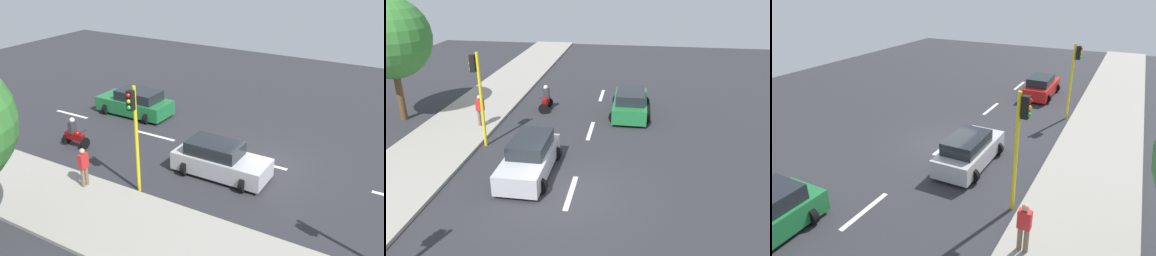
# 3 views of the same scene
# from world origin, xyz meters

# --- Properties ---
(ground_plane) EXTENTS (40.00, 60.00, 0.10)m
(ground_plane) POSITION_xyz_m (0.00, 0.00, -0.05)
(ground_plane) COLOR #2D2D33
(sidewalk) EXTENTS (4.00, 60.00, 0.15)m
(sidewalk) POSITION_xyz_m (7.00, 0.00, 0.07)
(sidewalk) COLOR #9E998E
(sidewalk) RESTS_ON ground
(lane_stripe_far_north) EXTENTS (0.20, 2.40, 0.01)m
(lane_stripe_far_north) POSITION_xyz_m (0.00, -12.00, 0.01)
(lane_stripe_far_north) COLOR white
(lane_stripe_far_north) RESTS_ON ground
(lane_stripe_north) EXTENTS (0.20, 2.40, 0.01)m
(lane_stripe_north) POSITION_xyz_m (0.00, -6.00, 0.01)
(lane_stripe_north) COLOR white
(lane_stripe_north) RESTS_ON ground
(lane_stripe_mid) EXTENTS (0.20, 2.40, 0.01)m
(lane_stripe_mid) POSITION_xyz_m (0.00, 0.00, 0.01)
(lane_stripe_mid) COLOR white
(lane_stripe_mid) RESTS_ON ground
(car_silver) EXTENTS (2.14, 4.17, 1.52)m
(car_silver) POSITION_xyz_m (1.92, -1.23, 0.71)
(car_silver) COLOR #B7B7BC
(car_silver) RESTS_ON ground
(car_green) EXTENTS (2.26, 4.44, 1.52)m
(car_green) POSITION_xyz_m (-1.95, -8.74, 0.71)
(car_green) COLOR #1E7238
(car_green) RESTS_ON ground
(motorcycle) EXTENTS (0.60, 1.30, 1.53)m
(motorcycle) POSITION_xyz_m (3.03, -8.70, 0.64)
(motorcycle) COLOR black
(motorcycle) RESTS_ON ground
(pedestrian_near_signal) EXTENTS (0.40, 0.24, 1.69)m
(pedestrian_near_signal) POSITION_xyz_m (5.75, -5.46, 1.06)
(pedestrian_near_signal) COLOR #72604C
(pedestrian_near_signal) RESTS_ON sidewalk
(traffic_light_midblock) EXTENTS (0.49, 0.24, 4.50)m
(traffic_light_midblock) POSITION_xyz_m (4.85, -3.46, 2.93)
(traffic_light_midblock) COLOR yellow
(traffic_light_midblock) RESTS_ON ground
(street_tree_south) EXTENTS (4.27, 4.27, 6.67)m
(street_tree_south) POSITION_xyz_m (10.57, -6.00, 4.52)
(street_tree_south) COLOR brown
(street_tree_south) RESTS_ON ground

